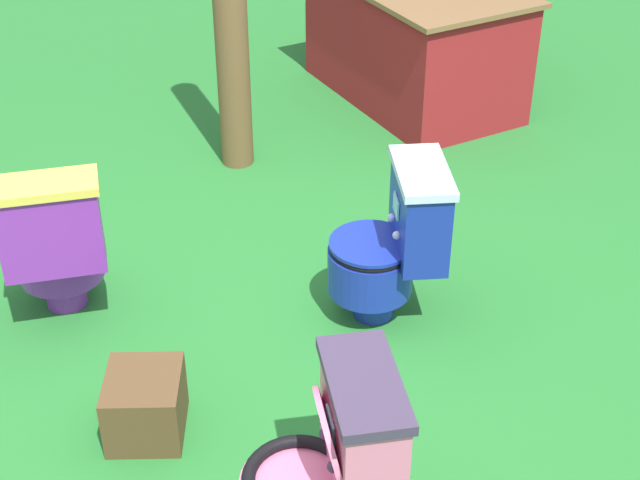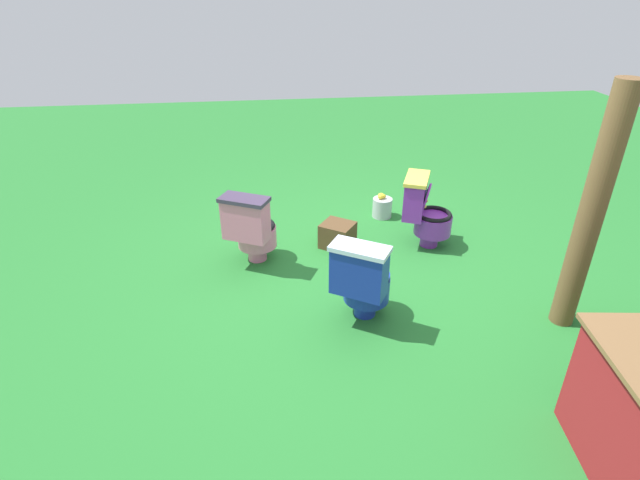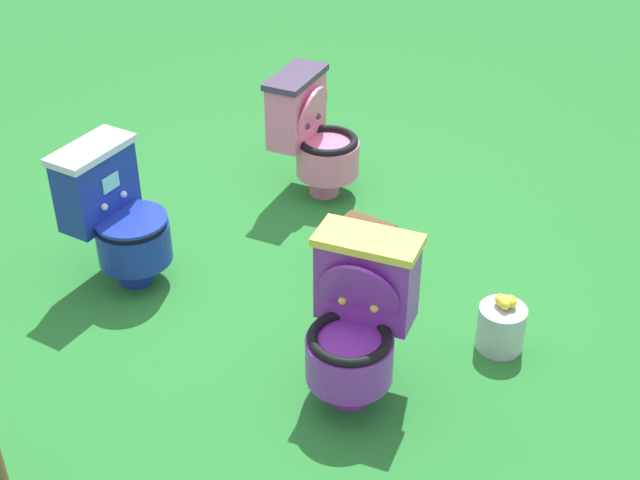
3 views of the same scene
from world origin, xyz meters
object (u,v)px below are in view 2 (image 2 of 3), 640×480
toilet_pink (252,228)px  toilet_blue (363,280)px  toilet_purple (425,211)px  small_crate (338,235)px  lemon_bucket (382,207)px  wooden_post (591,214)px

toilet_pink → toilet_blue: bearing=-22.4°
toilet_purple → small_crate: toilet_purple is taller
toilet_blue → lemon_bucket: toilet_blue is taller
toilet_pink → toilet_purple: bearing=31.9°
toilet_blue → lemon_bucket: 1.94m
toilet_blue → lemon_bucket: (-0.60, -1.83, -0.25)m
small_crate → toilet_blue: bearing=90.5°
wooden_post → toilet_blue: bearing=-7.9°
toilet_purple → lemon_bucket: bearing=-136.2°
toilet_pink → small_crate: 0.91m
toilet_pink → toilet_blue: 1.31m
toilet_blue → toilet_purple: size_ratio=1.00×
toilet_pink → wooden_post: bearing=0.4°
toilet_blue → toilet_purple: 1.43m
lemon_bucket → toilet_blue: bearing=71.8°
toilet_purple → small_crate: size_ratio=2.36×
toilet_purple → wooden_post: bearing=51.6°
toilet_blue → wooden_post: (-1.59, 0.22, 0.58)m
small_crate → wooden_post: bearing=138.4°
wooden_post → toilet_pink: bearing=-26.3°
toilet_pink → wooden_post: wooden_post is taller
toilet_purple → lemon_bucket: size_ratio=2.63×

